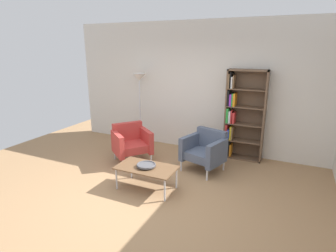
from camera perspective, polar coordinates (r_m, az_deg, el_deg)
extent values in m
plane|color=#9E7751|center=(4.62, -3.82, -14.16)|extent=(8.32, 8.32, 0.00)
cube|color=silver|center=(6.32, 6.78, 7.99)|extent=(6.40, 0.12, 2.90)
cube|color=brown|center=(6.01, 12.09, 2.49)|extent=(0.03, 0.30, 1.90)
cube|color=brown|center=(5.90, 19.38, 1.67)|extent=(0.03, 0.30, 1.90)
cube|color=brown|center=(5.80, 16.40, 11.08)|extent=(0.80, 0.30, 0.03)
cube|color=brown|center=(6.23, 15.05, -6.29)|extent=(0.80, 0.30, 0.03)
cube|color=brown|center=(6.08, 15.92, 2.37)|extent=(0.80, 0.02, 1.90)
cube|color=brown|center=(6.10, 15.31, -2.95)|extent=(0.76, 0.28, 0.02)
cube|color=brown|center=(5.99, 15.57, 0.38)|extent=(0.76, 0.28, 0.02)
cube|color=brown|center=(5.91, 15.83, 3.82)|extent=(0.76, 0.28, 0.02)
cube|color=brown|center=(5.84, 16.10, 7.35)|extent=(0.76, 0.28, 0.02)
cube|color=purple|center=(6.20, 11.93, -4.50)|extent=(0.04, 0.23, 0.28)
cube|color=olive|center=(6.20, 12.22, -4.91)|extent=(0.03, 0.21, 0.20)
cube|color=black|center=(6.16, 12.59, -4.53)|extent=(0.03, 0.19, 0.31)
cube|color=orange|center=(6.17, 12.93, -4.80)|extent=(0.03, 0.19, 0.26)
cube|color=red|center=(6.09, 12.17, -1.04)|extent=(0.04, 0.25, 0.32)
cube|color=blue|center=(6.08, 12.53, -1.62)|extent=(0.04, 0.21, 0.22)
cube|color=yellow|center=(6.07, 13.03, -1.32)|extent=(0.03, 0.24, 0.29)
cube|color=olive|center=(6.07, 13.33, -1.39)|extent=(0.02, 0.25, 0.28)
cube|color=green|center=(5.96, 12.30, 2.16)|extent=(0.04, 0.17, 0.31)
cube|color=white|center=(5.95, 12.76, 1.87)|extent=(0.04, 0.17, 0.25)
cube|color=red|center=(5.96, 13.16, 1.95)|extent=(0.02, 0.21, 0.27)
cube|color=red|center=(5.97, 13.59, 1.74)|extent=(0.04, 0.23, 0.23)
cube|color=black|center=(5.88, 12.50, 5.74)|extent=(0.04, 0.17, 0.33)
cube|color=purple|center=(5.88, 12.95, 5.31)|extent=(0.04, 0.17, 0.25)
cube|color=green|center=(5.89, 13.37, 5.39)|extent=(0.02, 0.21, 0.26)
cube|color=orange|center=(5.90, 13.74, 5.36)|extent=(0.04, 0.24, 0.26)
cube|color=olive|center=(5.87, 12.73, 9.16)|extent=(0.03, 0.25, 0.29)
cube|color=black|center=(5.85, 13.03, 9.31)|extent=(0.02, 0.22, 0.33)
cube|color=white|center=(5.86, 13.30, 8.84)|extent=(0.03, 0.25, 0.23)
cube|color=olive|center=(5.84, 13.58, 8.93)|extent=(0.02, 0.21, 0.26)
cube|color=brown|center=(4.64, -4.54, -8.58)|extent=(1.00, 0.56, 0.02)
cylinder|color=silver|center=(4.78, -10.65, -10.74)|extent=(0.03, 0.03, 0.38)
cylinder|color=silver|center=(4.37, -0.70, -13.17)|extent=(0.03, 0.03, 0.38)
cylinder|color=silver|center=(5.12, -7.66, -8.71)|extent=(0.03, 0.03, 0.38)
cylinder|color=silver|center=(4.74, 1.75, -10.71)|extent=(0.03, 0.03, 0.38)
cylinder|color=#4C4C51|center=(4.64, -4.54, -8.36)|extent=(0.13, 0.13, 0.02)
cylinder|color=#4C4C51|center=(4.63, -4.55, -8.13)|extent=(0.32, 0.32, 0.02)
torus|color=#4C4C51|center=(4.62, -4.55, -8.00)|extent=(0.32, 0.32, 0.02)
cube|color=#4C566B|center=(5.37, 7.37, -5.98)|extent=(0.78, 0.74, 0.16)
cube|color=#4C566B|center=(5.49, 9.06, -2.55)|extent=(0.65, 0.30, 0.38)
cube|color=#4C566B|center=(5.48, 4.61, -4.20)|extent=(0.27, 0.62, 0.46)
cube|color=#4C566B|center=(5.16, 10.14, -5.72)|extent=(0.27, 0.62, 0.46)
cylinder|color=silver|center=(5.38, 2.75, -8.13)|extent=(0.04, 0.04, 0.24)
cylinder|color=silver|center=(5.07, 8.13, -9.90)|extent=(0.04, 0.04, 0.24)
cylinder|color=silver|center=(5.81, 6.35, -6.34)|extent=(0.04, 0.04, 0.24)
cylinder|color=silver|center=(5.52, 11.49, -7.82)|extent=(0.04, 0.04, 0.24)
cube|color=#B73833|center=(5.79, -7.49, -4.32)|extent=(0.85, 0.86, 0.16)
cube|color=#B73833|center=(5.95, -8.44, -1.06)|extent=(0.49, 0.57, 0.38)
cube|color=#B73833|center=(5.65, -10.43, -3.79)|extent=(0.55, 0.47, 0.46)
cube|color=#B73833|center=(5.84, -4.58, -2.92)|extent=(0.55, 0.47, 0.46)
cylinder|color=silver|center=(5.51, -9.31, -7.74)|extent=(0.04, 0.04, 0.24)
cylinder|color=silver|center=(5.69, -3.51, -6.74)|extent=(0.04, 0.04, 0.24)
cylinder|color=silver|center=(6.03, -10.97, -5.71)|extent=(0.04, 0.04, 0.24)
cylinder|color=silver|center=(6.20, -5.62, -4.86)|extent=(0.04, 0.04, 0.24)
cylinder|color=silver|center=(6.91, -5.61, -3.59)|extent=(0.28, 0.28, 0.02)
cylinder|color=silver|center=(6.67, -5.80, 3.21)|extent=(0.03, 0.03, 1.65)
cone|color=white|center=(6.55, -6.00, 10.05)|extent=(0.32, 0.32, 0.18)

